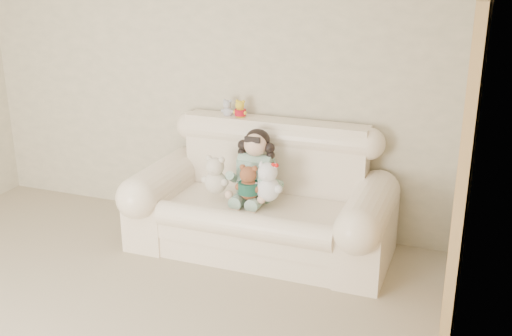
% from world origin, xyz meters
% --- Properties ---
extents(wall_back, '(4.50, 0.00, 4.50)m').
position_xyz_m(wall_back, '(0.00, 2.50, 1.30)').
color(wall_back, '#ADA58A').
rests_on(wall_back, ground).
extents(wall_right, '(0.00, 5.00, 5.00)m').
position_xyz_m(wall_right, '(2.25, 0.00, 1.30)').
color(wall_right, '#ADA58A').
rests_on(wall_right, ground).
extents(sofa, '(2.10, 0.95, 1.03)m').
position_xyz_m(sofa, '(0.68, 2.00, 0.52)').
color(sofa, '#FBE9CA').
rests_on(sofa, floor).
extents(door_panel, '(0.06, 0.90, 2.10)m').
position_xyz_m(door_panel, '(2.22, 1.40, 1.05)').
color(door_panel, '#AF824B').
rests_on(door_panel, floor).
extents(seated_child, '(0.36, 0.44, 0.59)m').
position_xyz_m(seated_child, '(0.61, 2.08, 0.72)').
color(seated_child, '#297656').
rests_on(seated_child, sofa).
extents(brown_teddy, '(0.23, 0.18, 0.33)m').
position_xyz_m(brown_teddy, '(0.63, 1.85, 0.67)').
color(brown_teddy, brown).
rests_on(brown_teddy, sofa).
extents(white_cat, '(0.25, 0.20, 0.38)m').
position_xyz_m(white_cat, '(0.78, 1.88, 0.69)').
color(white_cat, white).
rests_on(white_cat, sofa).
extents(cream_teddy, '(0.28, 0.25, 0.37)m').
position_xyz_m(cream_teddy, '(0.34, 1.88, 0.68)').
color(cream_teddy, silver).
rests_on(cream_teddy, sofa).
extents(yellow_mini_bear, '(0.14, 0.12, 0.19)m').
position_xyz_m(yellow_mini_bear, '(0.37, 2.34, 1.11)').
color(yellow_mini_bear, yellow).
rests_on(yellow_mini_bear, sofa).
extents(grey_mini_plush, '(0.14, 0.12, 0.18)m').
position_xyz_m(grey_mini_plush, '(0.25, 2.35, 1.10)').
color(grey_mini_plush, silver).
rests_on(grey_mini_plush, sofa).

